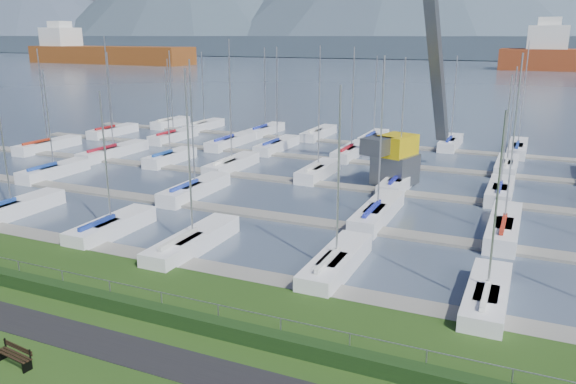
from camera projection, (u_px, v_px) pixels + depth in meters
The scene contains 10 objects.
path at pixel (139, 353), 22.84m from camera, with size 160.00×2.00×0.04m, color black.
water at pixel (510, 65), 254.36m from camera, with size 800.00×540.00×0.20m, color #475467.
hedge at pixel (175, 317), 25.03m from camera, with size 80.00×0.70×0.70m, color black.
fence at pixel (179, 296), 25.15m from camera, with size 0.04×0.04×80.00m, color gray.
foothill at pixel (518, 47), 314.22m from camera, with size 900.00×80.00×12.00m, color #3A4755.
docks at pixel (354, 188), 48.41m from camera, with size 90.00×41.60×0.25m.
bench_left at pixel (15, 355), 21.96m from camera, with size 1.84×0.65×0.85m.
crane at pixel (406, 120), 48.89m from camera, with size 5.45×13.47×22.35m.
cargo_ship_west at pixel (102, 55), 262.45m from camera, with size 85.95×21.17×21.50m.
sailboat_fleet at pixel (332, 117), 50.90m from camera, with size 75.33×49.20×13.08m.
Camera 1 is at (13.78, -19.00, 12.50)m, focal length 35.00 mm.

